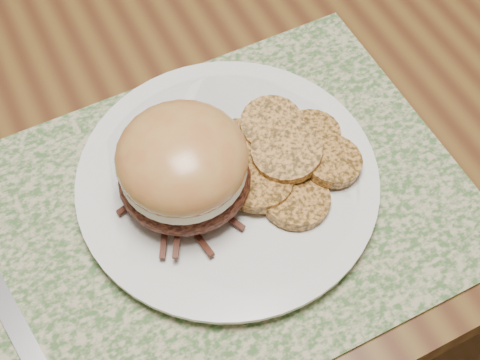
% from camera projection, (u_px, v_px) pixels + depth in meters
% --- Properties ---
extents(ground, '(3.50, 3.50, 0.00)m').
position_uv_depth(ground, '(187.00, 286.00, 1.37)').
color(ground, brown).
rests_on(ground, ground).
extents(dining_table, '(1.50, 0.90, 0.75)m').
position_uv_depth(dining_table, '(149.00, 68.00, 0.80)').
color(dining_table, brown).
rests_on(dining_table, ground).
extents(placemat, '(0.45, 0.33, 0.00)m').
position_uv_depth(placemat, '(217.00, 211.00, 0.61)').
color(placemat, '#3D5E30').
rests_on(placemat, dining_table).
extents(dinner_plate, '(0.26, 0.26, 0.02)m').
position_uv_depth(dinner_plate, '(228.00, 181.00, 0.61)').
color(dinner_plate, silver).
rests_on(dinner_plate, placemat).
extents(pork_sandwich, '(0.15, 0.14, 0.09)m').
position_uv_depth(pork_sandwich, '(183.00, 167.00, 0.56)').
color(pork_sandwich, black).
rests_on(pork_sandwich, dinner_plate).
extents(roasted_potatoes, '(0.15, 0.15, 0.03)m').
position_uv_depth(roasted_potatoes, '(283.00, 158.00, 0.61)').
color(roasted_potatoes, '#B77735').
rests_on(roasted_potatoes, dinner_plate).
extents(fork, '(0.05, 0.21, 0.00)m').
position_uv_depth(fork, '(8.00, 310.00, 0.55)').
color(fork, '#B4B5BB').
rests_on(fork, placemat).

